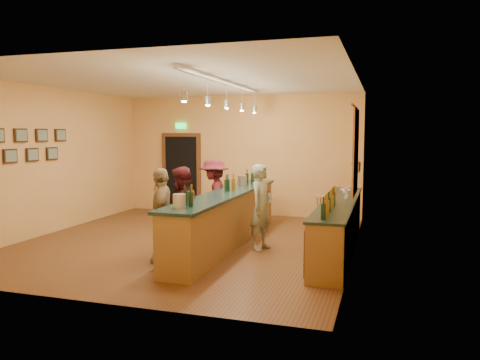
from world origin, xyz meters
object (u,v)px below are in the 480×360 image
(bartender, at_px, (262,207))
(customer_b, at_px, (162,215))
(tasting_bar, at_px, (227,214))
(customer_a, at_px, (181,211))
(customer_c, at_px, (214,197))
(bar_stool, at_px, (322,202))
(back_counter, at_px, (339,225))

(bartender, xyz_separation_m, customer_b, (-1.42, -1.31, -0.00))
(customer_b, bearing_deg, tasting_bar, 133.95)
(bartender, xyz_separation_m, customer_a, (-1.28, -0.83, -0.01))
(tasting_bar, height_order, customer_c, customer_c)
(tasting_bar, relative_size, customer_c, 3.07)
(customer_b, height_order, bar_stool, customer_b)
(customer_a, xyz_separation_m, customer_b, (-0.14, -0.48, 0.00))
(customer_a, bearing_deg, bartender, 114.14)
(customer_b, xyz_separation_m, bar_stool, (2.26, 3.63, -0.18))
(tasting_bar, bearing_deg, customer_a, -120.07)
(back_counter, height_order, customer_a, customer_a)
(bar_stool, bearing_deg, bartender, -109.94)
(bartender, height_order, customer_b, bartender)
(tasting_bar, height_order, customer_a, customer_a)
(tasting_bar, xyz_separation_m, customer_a, (-0.55, -0.95, 0.19))
(back_counter, relative_size, customer_c, 2.74)
(back_counter, distance_m, bar_stool, 2.10)
(back_counter, distance_m, tasting_bar, 2.15)
(back_counter, xyz_separation_m, tasting_bar, (-2.14, -0.18, 0.12))
(bartender, height_order, bar_stool, bartender)
(customer_b, relative_size, customer_c, 0.97)
(customer_a, bearing_deg, bar_stool, 137.24)
(back_counter, relative_size, bar_stool, 5.95)
(back_counter, xyz_separation_m, customer_b, (-2.83, -1.61, 0.32))
(tasting_bar, relative_size, customer_a, 3.19)
(tasting_bar, xyz_separation_m, bartender, (0.73, -0.12, 0.20))
(customer_c, bearing_deg, tasting_bar, 20.77)
(back_counter, distance_m, bartender, 1.48)
(bartender, height_order, customer_a, bartender)
(customer_a, distance_m, customer_c, 1.71)
(tasting_bar, distance_m, customer_b, 1.60)
(customer_b, distance_m, customer_c, 2.19)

